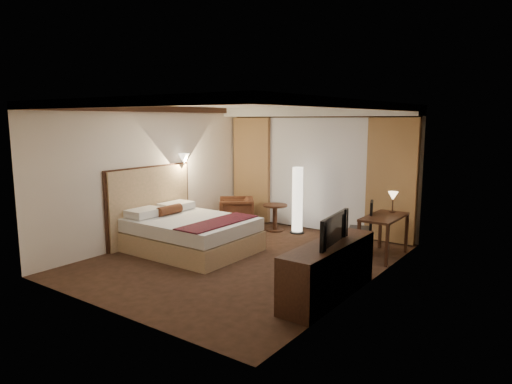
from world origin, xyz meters
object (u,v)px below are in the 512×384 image
Objects in this scene: desk at (383,236)px; dresser at (329,270)px; side_table at (275,218)px; bed at (192,234)px; office_chair at (360,227)px; armchair at (236,211)px; floor_lamp at (297,200)px; television at (328,222)px.

dresser is (0.05, -2.26, 0.01)m from desk.
bed is at bearing -100.53° from side_table.
bed is 3.12m from office_chair.
armchair is 0.53× the size of floor_lamp.
floor_lamp is at bearing 164.19° from desk.
side_table is at bearing 37.29° from television.
office_chair is at bearing -13.81° from side_table.
floor_lamp reaches higher than side_table.
floor_lamp reaches higher than office_chair.
television is (2.66, -2.75, 0.76)m from side_table.
television reaches higher than armchair.
armchair is 3.48m from desk.
desk reaches higher than side_table.
television reaches higher than office_chair.
bed is at bearing -111.42° from floor_lamp.
office_chair is (2.22, -0.55, 0.20)m from side_table.
bed is 2.83× the size of armchair.
bed is 1.11× the size of dresser.
armchair is at bearing 48.46° from television.
television is (3.07, -0.54, 0.74)m from bed.
armchair is at bearing 102.73° from bed.
side_table is at bearing 169.36° from desk.
floor_lamp is at bearing 12.38° from side_table.
bed is 2.53m from floor_lamp.
side_table is 0.59× the size of television.
desk is 1.12× the size of television.
armchair is 1.31× the size of side_table.
office_chair is (3.06, -0.23, 0.11)m from armchair.
floor_lamp is 2.25m from desk.
dresser is (2.19, -2.86, -0.34)m from floor_lamp.
office_chair reaches higher than side_table.
desk is (3.05, 1.72, 0.06)m from bed.
bed is 2.21× the size of office_chair.
armchair reaches higher than dresser.
dresser reaches higher than side_table.
television is (0.44, -2.21, 0.56)m from office_chair.
office_chair is at bearing -20.87° from floor_lamp.
armchair reaches higher than desk.
desk reaches higher than bed.
desk is (3.48, -0.18, -0.01)m from armchair.
television is (0.02, -2.26, 0.68)m from desk.
side_table is at bearing 134.31° from dresser.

